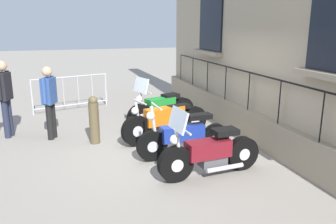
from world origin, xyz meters
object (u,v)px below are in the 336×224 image
at_px(motorcycle_orange, 166,121).
at_px(bollard, 94,120).
at_px(pedestrian_walking, 5,94).
at_px(motorcycle_maroon, 209,153).
at_px(motorcycle_blue, 184,137).
at_px(pedestrian_standing, 49,99).
at_px(crowd_barrier, 71,92).
at_px(motorcycle_green, 161,110).

height_order(motorcycle_orange, bollard, bollard).
height_order(bollard, pedestrian_walking, pedestrian_walking).
height_order(motorcycle_maroon, pedestrian_walking, pedestrian_walking).
distance_m(motorcycle_blue, pedestrian_standing, 3.24).
relative_size(motorcycle_maroon, pedestrian_walking, 1.09).
height_order(motorcycle_blue, pedestrian_walking, pedestrian_walking).
bearing_deg(motorcycle_orange, bollard, -8.73).
bearing_deg(pedestrian_walking, motorcycle_orange, 159.65).
relative_size(crowd_barrier, bollard, 2.11).
xyz_separation_m(motorcycle_green, pedestrian_walking, (3.61, -0.38, 0.56)).
xyz_separation_m(motorcycle_orange, motorcycle_blue, (-0.04, 1.09, -0.03)).
bearing_deg(bollard, motorcycle_blue, 140.52).
height_order(motorcycle_green, motorcycle_maroon, motorcycle_green).
height_order(motorcycle_maroon, pedestrian_standing, pedestrian_standing).
bearing_deg(motorcycle_blue, motorcycle_green, -93.13).
bearing_deg(pedestrian_walking, bollard, 151.05).
bearing_deg(pedestrian_standing, motorcycle_green, -178.98).
bearing_deg(pedestrian_standing, motorcycle_orange, 161.01).
distance_m(motorcycle_maroon, crowd_barrier, 5.98).
bearing_deg(motorcycle_orange, motorcycle_blue, 92.09).
xyz_separation_m(motorcycle_maroon, pedestrian_walking, (3.62, -3.33, 0.61)).
xyz_separation_m(crowd_barrier, bollard, (-0.38, 3.30, -0.03)).
bearing_deg(motorcycle_maroon, motorcycle_blue, -82.99).
bearing_deg(bollard, motorcycle_orange, 171.27).
height_order(motorcycle_maroon, bollard, motorcycle_maroon).
height_order(motorcycle_green, motorcycle_orange, motorcycle_green).
relative_size(bollard, pedestrian_standing, 0.64).
distance_m(motorcycle_orange, pedestrian_walking, 3.74).
relative_size(motorcycle_orange, pedestrian_walking, 1.22).
bearing_deg(motorcycle_orange, pedestrian_standing, -18.99).
relative_size(motorcycle_green, bollard, 1.80).
relative_size(motorcycle_blue, pedestrian_standing, 1.18).
bearing_deg(motorcycle_maroon, bollard, -52.79).
bearing_deg(pedestrian_standing, motorcycle_blue, 142.42).
relative_size(motorcycle_orange, pedestrian_standing, 1.30).
bearing_deg(motorcycle_green, bollard, 20.98).
distance_m(motorcycle_green, bollard, 1.85).
xyz_separation_m(crowd_barrier, pedestrian_walking, (1.50, 2.26, 0.45)).
relative_size(motorcycle_blue, crowd_barrier, 0.87).
height_order(motorcycle_orange, pedestrian_standing, pedestrian_standing).
relative_size(motorcycle_orange, crowd_barrier, 0.97).
relative_size(pedestrian_standing, pedestrian_walking, 0.93).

